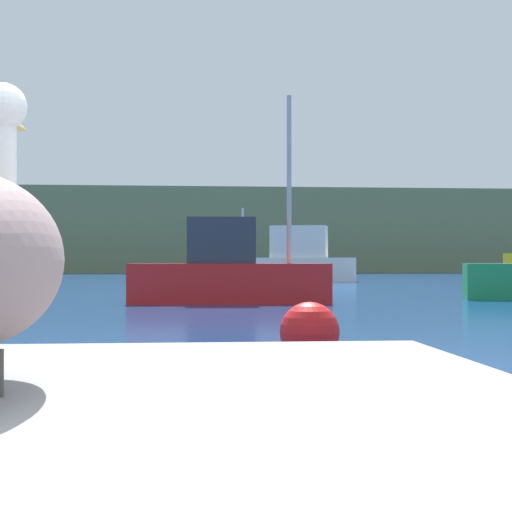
{
  "coord_description": "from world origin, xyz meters",
  "views": [
    {
      "loc": [
        0.0,
        -2.49,
        1.05
      ],
      "look_at": [
        2.1,
        20.46,
        1.2
      ],
      "focal_mm": 58.06,
      "sensor_mm": 36.0,
      "label": 1
    }
  ],
  "objects": [
    {
      "name": "fishing_boat_red",
      "position": [
        1.19,
        18.28,
        0.77
      ],
      "size": [
        5.08,
        1.88,
        5.24
      ],
      "rotation": [
        0.0,
        0.0,
        -0.06
      ],
      "color": "red",
      "rests_on": "ground"
    },
    {
      "name": "mooring_buoy",
      "position": [
        1.34,
        6.02,
        0.31
      ],
      "size": [
        0.63,
        0.63,
        0.63
      ],
      "primitive_type": "sphere",
      "color": "red",
      "rests_on": "ground"
    },
    {
      "name": "hillside_backdrop",
      "position": [
        0.0,
        78.49,
        3.91
      ],
      "size": [
        140.0,
        13.51,
        7.83
      ],
      "primitive_type": "cube",
      "color": "#6B7A51",
      "rests_on": "ground"
    },
    {
      "name": "fishing_boat_white",
      "position": [
        5.61,
        40.19,
        1.06
      ],
      "size": [
        7.66,
        3.9,
        3.87
      ],
      "rotation": [
        0.0,
        0.0,
        2.88
      ],
      "color": "white",
      "rests_on": "ground"
    }
  ]
}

